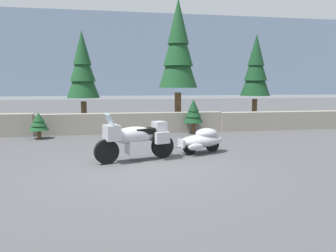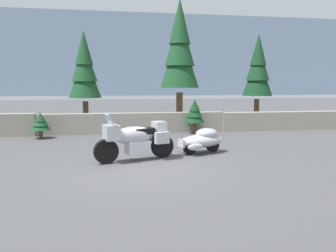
# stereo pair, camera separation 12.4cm
# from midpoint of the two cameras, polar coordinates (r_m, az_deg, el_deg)

# --- Properties ---
(ground_plane) EXTENTS (80.00, 80.00, 0.00)m
(ground_plane) POSITION_cam_midpoint_polar(r_m,az_deg,el_deg) (8.20, -3.50, -7.37)
(ground_plane) COLOR #4C4C4F
(stone_guard_wall) EXTENTS (24.00, 0.57, 0.92)m
(stone_guard_wall) POSITION_cam_midpoint_polar(r_m,az_deg,el_deg) (13.98, -6.56, 0.52)
(stone_guard_wall) COLOR gray
(stone_guard_wall) RESTS_ON ground
(distant_ridgeline) EXTENTS (240.00, 80.00, 16.00)m
(distant_ridgeline) POSITION_cam_midpoint_polar(r_m,az_deg,el_deg) (104.06, -8.86, 10.46)
(distant_ridgeline) COLOR #7F93AD
(distant_ridgeline) RESTS_ON ground
(touring_motorcycle) EXTENTS (2.24, 1.16, 1.33)m
(touring_motorcycle) POSITION_cam_midpoint_polar(r_m,az_deg,el_deg) (8.85, -5.48, -2.19)
(touring_motorcycle) COLOR black
(touring_motorcycle) RESTS_ON ground
(car_shaped_trailer) EXTENTS (2.21, 1.13, 0.76)m
(car_shaped_trailer) POSITION_cam_midpoint_polar(r_m,az_deg,el_deg) (9.88, 6.39, -2.46)
(car_shaped_trailer) COLOR black
(car_shaped_trailer) RESTS_ON ground
(pine_tree_tall) EXTENTS (1.79, 1.79, 5.99)m
(pine_tree_tall) POSITION_cam_midpoint_polar(r_m,az_deg,el_deg) (15.17, 2.33, 13.61)
(pine_tree_tall) COLOR brown
(pine_tree_tall) RESTS_ON ground
(pine_tree_secondary) EXTENTS (1.52, 1.52, 4.67)m
(pine_tree_secondary) POSITION_cam_midpoint_polar(r_m,az_deg,el_deg) (17.44, 15.87, 9.81)
(pine_tree_secondary) COLOR brown
(pine_tree_secondary) RESTS_ON ground
(pine_tree_far_right) EXTENTS (1.50, 1.50, 4.55)m
(pine_tree_far_right) POSITION_cam_midpoint_polar(r_m,az_deg,el_deg) (15.51, -14.41, 9.92)
(pine_tree_far_right) COLOR brown
(pine_tree_far_right) RESTS_ON ground
(pine_sapling_near) EXTENTS (0.86, 0.86, 1.47)m
(pine_sapling_near) POSITION_cam_midpoint_polar(r_m,az_deg,el_deg) (13.77, 5.01, 2.45)
(pine_sapling_near) COLOR brown
(pine_sapling_near) RESTS_ON ground
(pine_sapling_farther) EXTENTS (0.77, 0.77, 1.03)m
(pine_sapling_farther) POSITION_cam_midpoint_polar(r_m,az_deg,el_deg) (13.42, -21.49, 0.64)
(pine_sapling_farther) COLOR brown
(pine_sapling_farther) RESTS_ON ground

